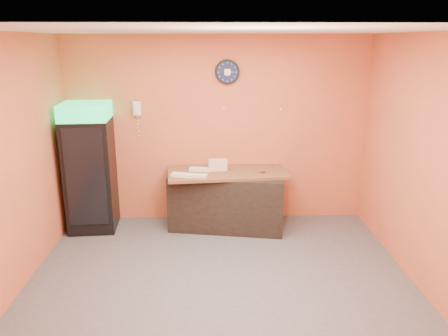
{
  "coord_description": "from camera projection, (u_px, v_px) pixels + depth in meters",
  "views": [
    {
      "loc": [
        -0.09,
        -4.47,
        2.71
      ],
      "look_at": [
        0.06,
        0.6,
        1.22
      ],
      "focal_mm": 35.0,
      "sensor_mm": 36.0,
      "label": 1
    }
  ],
  "objects": [
    {
      "name": "floor",
      "position": [
        220.0,
        283.0,
        5.05
      ],
      "size": [
        4.5,
        4.5,
        0.0
      ],
      "primitive_type": "plane",
      "color": "#47474C",
      "rests_on": "ground"
    },
    {
      "name": "back_wall",
      "position": [
        217.0,
        130.0,
        6.58
      ],
      "size": [
        4.5,
        0.02,
        2.8
      ],
      "primitive_type": "cube",
      "color": "#DF603F",
      "rests_on": "floor"
    },
    {
      "name": "left_wall",
      "position": [
        7.0,
        169.0,
        4.6
      ],
      "size": [
        0.02,
        4.0,
        2.8
      ],
      "primitive_type": "cube",
      "color": "#DF603F",
      "rests_on": "floor"
    },
    {
      "name": "right_wall",
      "position": [
        427.0,
        166.0,
        4.72
      ],
      "size": [
        0.02,
        4.0,
        2.8
      ],
      "primitive_type": "cube",
      "color": "#DF603F",
      "rests_on": "floor"
    },
    {
      "name": "ceiling",
      "position": [
        219.0,
        30.0,
        4.27
      ],
      "size": [
        4.5,
        4.0,
        0.02
      ],
      "primitive_type": "cube",
      "color": "white",
      "rests_on": "back_wall"
    },
    {
      "name": "beverage_cooler",
      "position": [
        89.0,
        170.0,
        6.29
      ],
      "size": [
        0.7,
        0.71,
        1.87
      ],
      "rotation": [
        0.0,
        0.0,
        0.07
      ],
      "color": "black",
      "rests_on": "floor"
    },
    {
      "name": "prep_counter",
      "position": [
        227.0,
        200.0,
        6.51
      ],
      "size": [
        1.76,
        1.0,
        0.83
      ],
      "primitive_type": "cube",
      "rotation": [
        0.0,
        0.0,
        -0.16
      ],
      "color": "black",
      "rests_on": "floor"
    },
    {
      "name": "wall_clock",
      "position": [
        227.0,
        72.0,
        6.31
      ],
      "size": [
        0.36,
        0.06,
        0.36
      ],
      "color": "black",
      "rests_on": "back_wall"
    },
    {
      "name": "wall_phone",
      "position": [
        137.0,
        108.0,
        6.4
      ],
      "size": [
        0.11,
        0.1,
        0.2
      ],
      "color": "white",
      "rests_on": "back_wall"
    },
    {
      "name": "butcher_paper",
      "position": [
        227.0,
        172.0,
        6.39
      ],
      "size": [
        1.79,
        0.93,
        0.04
      ],
      "primitive_type": "cube",
      "rotation": [
        0.0,
        0.0,
        0.09
      ],
      "color": "brown",
      "rests_on": "prep_counter"
    },
    {
      "name": "sub_roll_stack",
      "position": [
        218.0,
        165.0,
        6.38
      ],
      "size": [
        0.28,
        0.11,
        0.17
      ],
      "rotation": [
        0.0,
        0.0,
        0.06
      ],
      "color": "beige",
      "rests_on": "butcher_paper"
    },
    {
      "name": "wrapped_sandwich_left",
      "position": [
        182.0,
        175.0,
        6.12
      ],
      "size": [
        0.32,
        0.19,
        0.04
      ],
      "primitive_type": "cube",
      "rotation": [
        0.0,
        0.0,
        -0.27
      ],
      "color": "silver",
      "rests_on": "butcher_paper"
    },
    {
      "name": "wrapped_sandwich_mid",
      "position": [
        198.0,
        176.0,
        6.11
      ],
      "size": [
        0.27,
        0.15,
        0.04
      ],
      "primitive_type": "cube",
      "rotation": [
        0.0,
        0.0,
        -0.22
      ],
      "color": "silver",
      "rests_on": "butcher_paper"
    },
    {
      "name": "wrapped_sandwich_right",
      "position": [
        200.0,
        169.0,
        6.39
      ],
      "size": [
        0.32,
        0.17,
        0.04
      ],
      "primitive_type": "cube",
      "rotation": [
        0.0,
        0.0,
        -0.18
      ],
      "color": "silver",
      "rests_on": "butcher_paper"
    },
    {
      "name": "kitchen_tool",
      "position": [
        218.0,
        167.0,
        6.48
      ],
      "size": [
        0.06,
        0.06,
        0.06
      ],
      "primitive_type": "cylinder",
      "color": "silver",
      "rests_on": "butcher_paper"
    }
  ]
}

